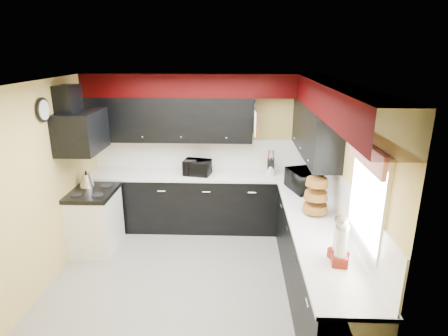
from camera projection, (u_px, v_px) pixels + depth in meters
The scene contains 35 objects.
ground at pixel (192, 279), 4.84m from camera, with size 3.60×3.60×0.00m, color gray.
wall_back at pixel (203, 150), 6.18m from camera, with size 3.60×0.06×2.50m, color #E0C666.
wall_right at pixel (341, 191), 4.40m from camera, with size 0.06×3.60×2.50m, color #E0C666.
wall_left at pixel (41, 187), 4.53m from camera, with size 0.06×3.60×2.50m, color #E0C666.
ceiling at pixel (186, 83), 4.08m from camera, with size 3.60×3.60×0.06m, color white.
cab_back at pixel (202, 202), 6.14m from camera, with size 3.60×0.60×0.90m, color black.
cab_right at pixel (315, 264), 4.37m from camera, with size 0.60×3.00×0.90m, color black.
counter_back at pixel (202, 175), 5.99m from camera, with size 3.62×0.64×0.04m, color white.
counter_right at pixel (318, 228), 4.22m from camera, with size 0.64×3.02×0.04m, color white.
splash_back at pixel (203, 154), 6.19m from camera, with size 3.60×0.02×0.50m, color white.
splash_right at pixel (340, 196), 4.42m from camera, with size 0.02×3.60×0.50m, color white.
upper_back at pixel (170, 119), 5.86m from camera, with size 2.60×0.35×0.70m, color black.
upper_right at pixel (315, 130), 5.09m from camera, with size 0.35×1.80×0.70m, color black.
soffit_back at pixel (201, 85), 5.68m from camera, with size 3.60×0.36×0.35m, color black.
soffit_right at pixel (338, 102), 3.91m from camera, with size 0.36×3.24×0.35m, color black.
stove at pixel (95, 222), 5.48m from camera, with size 0.60×0.75×0.86m, color white.
cooktop at pixel (92, 193), 5.34m from camera, with size 0.62×0.77×0.06m, color black.
hood at pixel (81, 132), 5.07m from camera, with size 0.50×0.78×0.55m, color black.
hood_duct at pixel (68, 100), 4.95m from camera, with size 0.24×0.40×0.40m, color black.
window at pixel (368, 197), 3.45m from camera, with size 0.03×0.86×0.96m, color white, non-canonical shape.
valance at pixel (367, 155), 3.33m from camera, with size 0.04×0.88×0.20m, color red.
pan_top at pixel (254, 107), 5.68m from camera, with size 0.03×0.22×0.40m, color black, non-canonical shape.
pan_mid at pixel (254, 125), 5.63m from camera, with size 0.03×0.28×0.46m, color black, non-canonical shape.
pan_low at pixel (254, 124), 5.89m from camera, with size 0.03×0.24×0.42m, color black, non-canonical shape.
cut_board at pixel (255, 124), 5.50m from camera, with size 0.03×0.26×0.35m, color white.
baskets at pixel (316, 195), 4.48m from camera, with size 0.27×0.27×0.50m, color brown, non-canonical shape.
clock at pixel (43, 110), 4.49m from camera, with size 0.03×0.30×0.30m, color black, non-canonical shape.
deco_plate at pixel (357, 111), 3.76m from camera, with size 0.03×0.24×0.24m, color white, non-canonical shape.
toaster_oven at pixel (197, 167), 5.92m from camera, with size 0.41×0.34×0.24m, color black.
microwave at pixel (303, 180), 5.26m from camera, with size 0.52×0.35×0.29m, color black.
utensil_crock at pixel (271, 169), 5.93m from camera, with size 0.16×0.16×0.17m, color silver.
knife_block at pixel (271, 167), 5.93m from camera, with size 0.11×0.15×0.24m, color black.
kettle at pixel (87, 180), 5.47m from camera, with size 0.21×0.21×0.19m, color #ABAAAE, non-canonical shape.
dispenser_a at pixel (341, 247), 3.41m from camera, with size 0.14×0.14×0.38m, color #690D00, non-canonical shape.
dispenser_b at pixel (340, 240), 3.50m from camera, with size 0.15×0.15×0.40m, color #731301, non-canonical shape.
Camera 1 is at (0.58, -4.15, 2.85)m, focal length 30.00 mm.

